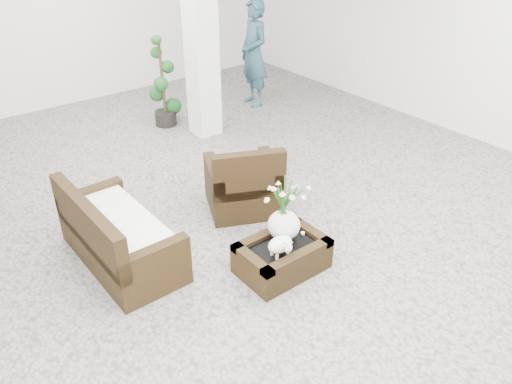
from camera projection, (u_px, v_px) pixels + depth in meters
ground at (251, 234)px, 5.97m from camera, size 11.00×11.00×0.00m
column at (200, 24)px, 7.63m from camera, size 0.40×0.40×3.50m
coffee_table at (282, 257)px, 5.34m from camera, size 0.90×0.60×0.31m
sheep_figurine at (280, 246)px, 5.08m from camera, size 0.28×0.23×0.21m
planter_narcissus at (285, 205)px, 5.18m from camera, size 0.44×0.44×0.80m
tealight at (303, 233)px, 5.43m from camera, size 0.04×0.04×0.03m
armchair at (243, 175)px, 6.27m from camera, size 1.12×1.10×0.91m
loveseat at (120, 227)px, 5.36m from camera, size 0.78×1.59×0.84m
topiary at (162, 82)px, 8.41m from camera, size 0.40×0.40×1.50m
shopper at (254, 54)px, 9.18m from camera, size 0.55×0.75×1.88m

